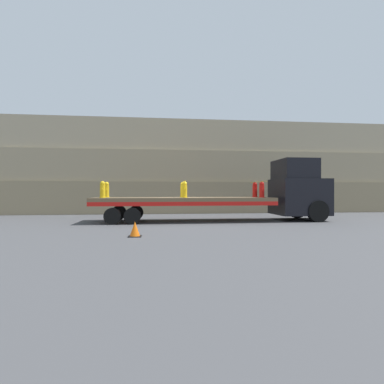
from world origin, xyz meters
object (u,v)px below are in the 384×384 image
Objects in this scene: flatbed_trailer at (176,201)px; traffic_cone at (135,229)px; truck_cab at (300,190)px; fire_hydrant_red_far_2 at (255,190)px; fire_hydrant_yellow_far_0 at (107,190)px; fire_hydrant_red_near_2 at (262,190)px; fire_hydrant_yellow_near_0 at (103,190)px; fire_hydrant_yellow_far_1 at (183,190)px; fire_hydrant_yellow_near_1 at (185,190)px.

traffic_cone is (-1.73, -5.17, -0.80)m from flatbed_trailer.
truck_cab is 4.00× the size of fire_hydrant_red_far_2.
fire_hydrant_yellow_far_0 is 6.23m from traffic_cone.
fire_hydrant_yellow_far_0 and fire_hydrant_red_near_2 have the same top height.
fire_hydrant_red_far_2 is at bearing 42.59° from traffic_cone.
fire_hydrant_yellow_near_0 is 1.00× the size of fire_hydrant_yellow_far_1.
fire_hydrant_yellow_far_1 is at bearing 15.58° from fire_hydrant_yellow_near_0.
fire_hydrant_yellow_near_1 is at bearing 180.00° from fire_hydrant_red_near_2.
fire_hydrant_red_near_2 is 1.57× the size of traffic_cone.
flatbed_trailer is 3.77m from fire_hydrant_yellow_far_0.
fire_hydrant_yellow_near_0 is 8.19m from fire_hydrant_red_near_2.
fire_hydrant_yellow_near_1 is 5.28m from traffic_cone.
traffic_cone is (-6.25, -4.60, -1.42)m from fire_hydrant_red_near_2.
traffic_cone is at bearing -115.07° from fire_hydrant_yellow_near_1.
truck_cab is 4.00× the size of fire_hydrant_yellow_far_1.
truck_cab is at bearing 5.05° from fire_hydrant_yellow_near_1.
truck_cab reaches higher than flatbed_trailer.
fire_hydrant_yellow_near_0 is 1.00× the size of fire_hydrant_yellow_far_0.
fire_hydrant_yellow_near_1 is 1.57× the size of traffic_cone.
traffic_cone is (-2.15, -5.75, -1.42)m from fire_hydrant_yellow_far_1.
fire_hydrant_yellow_far_1 is (4.10, 0.00, 0.00)m from fire_hydrant_yellow_far_0.
fire_hydrant_red_far_2 is at bearing 0.00° from fire_hydrant_yellow_far_0.
fire_hydrant_yellow_far_1 and fire_hydrant_red_far_2 have the same top height.
fire_hydrant_yellow_far_0 is at bearing 90.00° from fire_hydrant_yellow_near_0.
fire_hydrant_yellow_near_1 is at bearing -164.42° from fire_hydrant_red_far_2.
truck_cab is 6.28× the size of traffic_cone.
truck_cab is 6.50m from fire_hydrant_yellow_near_1.
fire_hydrant_yellow_far_1 is at bearing 180.00° from fire_hydrant_red_far_2.
flatbed_trailer is at bearing 180.00° from truck_cab.
fire_hydrant_yellow_near_1 and fire_hydrant_red_near_2 have the same top height.
fire_hydrant_yellow_near_0 and fire_hydrant_yellow_far_1 have the same top height.
fire_hydrant_yellow_far_0 is 4.10m from fire_hydrant_yellow_far_1.
fire_hydrant_yellow_near_1 is at bearing 64.93° from traffic_cone.
fire_hydrant_yellow_far_0 is 8.19m from fire_hydrant_red_far_2.
fire_hydrant_yellow_near_0 is 4.10m from fire_hydrant_yellow_near_1.
fire_hydrant_red_far_2 is (4.10, 0.00, 0.00)m from fire_hydrant_yellow_far_1.
fire_hydrant_red_far_2 is at bearing 7.94° from fire_hydrant_yellow_near_0.
fire_hydrant_yellow_near_0 is (-3.68, -0.57, 0.62)m from flatbed_trailer.
fire_hydrant_red_near_2 is at bearing -90.00° from fire_hydrant_red_far_2.
truck_cab is at bearing 0.00° from flatbed_trailer.
flatbed_trailer is 11.23× the size of fire_hydrant_yellow_near_1.
fire_hydrant_yellow_far_1 is (0.00, 1.14, 0.00)m from fire_hydrant_yellow_near_1.
fire_hydrant_red_far_2 is (8.19, 0.00, 0.00)m from fire_hydrant_yellow_far_0.
fire_hydrant_yellow_far_0 reaches higher than flatbed_trailer.
fire_hydrant_red_near_2 reaches higher than traffic_cone.
fire_hydrant_yellow_far_1 reaches higher than flatbed_trailer.
flatbed_trailer reaches higher than traffic_cone.
fire_hydrant_yellow_far_1 is 4.25m from fire_hydrant_red_near_2.
fire_hydrant_yellow_far_1 is (4.10, 1.14, 0.00)m from fire_hydrant_yellow_near_0.
flatbed_trailer is 11.23× the size of fire_hydrant_yellow_far_1.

